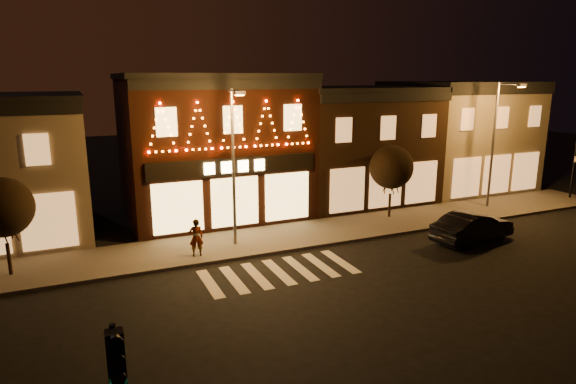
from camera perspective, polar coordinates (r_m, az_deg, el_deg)
ground at (r=17.80m, az=4.05°, el=-13.83°), size 120.00×120.00×0.00m
sidewalk_far at (r=25.24m, az=-0.41°, el=-5.27°), size 44.00×4.00×0.15m
building_pulp at (r=29.20m, az=-8.75°, el=5.36°), size 10.20×8.34×8.30m
building_right_a at (r=33.01m, az=7.45°, el=5.60°), size 9.20×8.28×7.50m
building_right_b at (r=38.41m, az=19.10°, el=6.28°), size 9.20×8.28×7.80m
streetlamp_mid at (r=22.89m, az=-6.30°, el=4.18°), size 0.48×1.71×7.44m
streetlamp_right at (r=32.44m, az=23.22°, el=6.07°), size 0.50×1.76×7.65m
tree_left at (r=22.68m, az=-30.42°, el=-1.58°), size 2.44×2.44×4.08m
tree_right at (r=28.53m, az=11.98°, el=2.86°), size 2.51×2.51×4.20m
dark_sedan at (r=26.25m, az=20.76°, el=-3.85°), size 4.83×2.30×1.53m
pedestrian at (r=22.60m, az=-10.68°, el=-5.23°), size 0.70×0.52×1.74m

